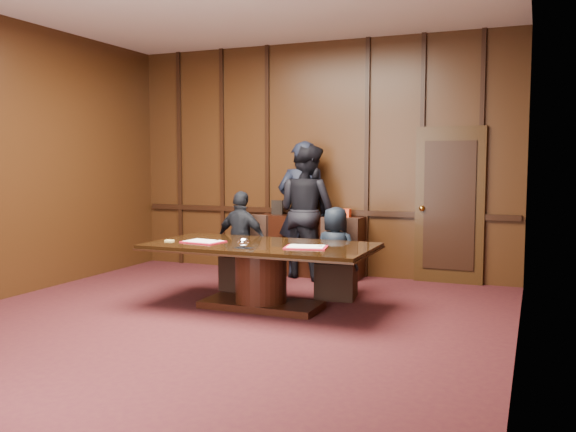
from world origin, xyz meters
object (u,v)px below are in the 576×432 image
at_px(signatory_left, 242,241).
at_px(signatory_right, 335,253).
at_px(sideboard, 310,243).
at_px(conference_table, 261,265).
at_px(witness_right, 307,211).
at_px(witness_left, 303,210).

xyz_separation_m(signatory_left, signatory_right, (1.30, 0.00, -0.08)).
height_order(sideboard, signatory_left, sideboard).
height_order(signatory_left, signatory_right, signatory_left).
relative_size(conference_table, witness_right, 1.33).
xyz_separation_m(signatory_right, witness_right, (-0.83, 1.20, 0.40)).
bearing_deg(sideboard, conference_table, -85.28).
distance_m(signatory_left, witness_left, 1.31).
bearing_deg(witness_left, witness_right, 157.41).
bearing_deg(witness_right, signatory_right, 145.59).
distance_m(conference_table, signatory_left, 1.04).
height_order(sideboard, signatory_right, sideboard).
bearing_deg(signatory_right, sideboard, -52.52).
xyz_separation_m(conference_table, witness_left, (-0.24, 2.00, 0.49)).
bearing_deg(sideboard, signatory_left, -109.13).
distance_m(sideboard, witness_left, 0.55).
height_order(signatory_left, witness_left, witness_left).
relative_size(sideboard, signatory_right, 1.39).
distance_m(conference_table, witness_left, 2.07).
height_order(conference_table, signatory_right, signatory_right).
height_order(sideboard, witness_left, witness_left).
bearing_deg(witness_left, sideboard, -134.32).
xyz_separation_m(signatory_left, witness_left, (0.41, 1.20, 0.34)).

